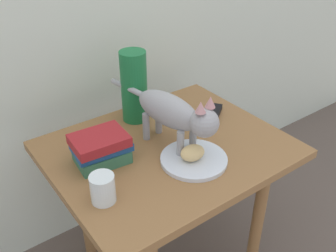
{
  "coord_description": "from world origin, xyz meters",
  "views": [
    {
      "loc": [
        -0.63,
        -0.86,
        1.34
      ],
      "look_at": [
        0.0,
        0.0,
        0.68
      ],
      "focal_mm": 40.89,
      "sensor_mm": 36.0,
      "label": 1
    }
  ],
  "objects_px": {
    "book_stack": "(101,148)",
    "tv_remote": "(213,115)",
    "plate": "(194,159)",
    "green_vase": "(134,87)",
    "candle_jar": "(103,190)",
    "side_table": "(168,166)",
    "cat": "(175,113)",
    "bread_roll": "(193,153)"
  },
  "relations": [
    {
      "from": "side_table",
      "to": "tv_remote",
      "type": "height_order",
      "value": "tv_remote"
    },
    {
      "from": "bread_roll",
      "to": "cat",
      "type": "relative_size",
      "value": 0.17
    },
    {
      "from": "side_table",
      "to": "cat",
      "type": "distance_m",
      "value": 0.22
    },
    {
      "from": "book_stack",
      "to": "tv_remote",
      "type": "distance_m",
      "value": 0.48
    },
    {
      "from": "green_vase",
      "to": "tv_remote",
      "type": "xyz_separation_m",
      "value": [
        0.24,
        -0.17,
        -0.12
      ]
    },
    {
      "from": "green_vase",
      "to": "plate",
      "type": "bearing_deg",
      "value": -88.77
    },
    {
      "from": "candle_jar",
      "to": "tv_remote",
      "type": "height_order",
      "value": "candle_jar"
    },
    {
      "from": "side_table",
      "to": "candle_jar",
      "type": "bearing_deg",
      "value": -160.33
    },
    {
      "from": "bread_roll",
      "to": "green_vase",
      "type": "distance_m",
      "value": 0.35
    },
    {
      "from": "plate",
      "to": "tv_remote",
      "type": "xyz_separation_m",
      "value": [
        0.24,
        0.17,
        0.0
      ]
    },
    {
      "from": "cat",
      "to": "green_vase",
      "type": "bearing_deg",
      "value": 91.0
    },
    {
      "from": "book_stack",
      "to": "tv_remote",
      "type": "height_order",
      "value": "book_stack"
    },
    {
      "from": "book_stack",
      "to": "tv_remote",
      "type": "bearing_deg",
      "value": -0.14
    },
    {
      "from": "candle_jar",
      "to": "plate",
      "type": "bearing_deg",
      "value": -1.66
    },
    {
      "from": "green_vase",
      "to": "tv_remote",
      "type": "height_order",
      "value": "green_vase"
    },
    {
      "from": "cat",
      "to": "tv_remote",
      "type": "distance_m",
      "value": 0.28
    },
    {
      "from": "plate",
      "to": "tv_remote",
      "type": "distance_m",
      "value": 0.29
    },
    {
      "from": "side_table",
      "to": "book_stack",
      "type": "relative_size",
      "value": 4.14
    },
    {
      "from": "book_stack",
      "to": "green_vase",
      "type": "height_order",
      "value": "green_vase"
    },
    {
      "from": "green_vase",
      "to": "candle_jar",
      "type": "distance_m",
      "value": 0.46
    },
    {
      "from": "bread_roll",
      "to": "tv_remote",
      "type": "xyz_separation_m",
      "value": [
        0.25,
        0.18,
        -0.03
      ]
    },
    {
      "from": "side_table",
      "to": "tv_remote",
      "type": "relative_size",
      "value": 5.18
    },
    {
      "from": "green_vase",
      "to": "book_stack",
      "type": "bearing_deg",
      "value": -144.38
    },
    {
      "from": "book_stack",
      "to": "green_vase",
      "type": "xyz_separation_m",
      "value": [
        0.23,
        0.16,
        0.08
      ]
    },
    {
      "from": "bread_roll",
      "to": "tv_remote",
      "type": "relative_size",
      "value": 0.53
    },
    {
      "from": "bread_roll",
      "to": "tv_remote",
      "type": "distance_m",
      "value": 0.3
    },
    {
      "from": "bread_roll",
      "to": "green_vase",
      "type": "height_order",
      "value": "green_vase"
    },
    {
      "from": "side_table",
      "to": "cat",
      "type": "xyz_separation_m",
      "value": [
        0.01,
        -0.02,
        0.22
      ]
    },
    {
      "from": "green_vase",
      "to": "candle_jar",
      "type": "bearing_deg",
      "value": -133.39
    },
    {
      "from": "green_vase",
      "to": "bread_roll",
      "type": "bearing_deg",
      "value": -90.37
    },
    {
      "from": "book_stack",
      "to": "green_vase",
      "type": "bearing_deg",
      "value": 35.62
    },
    {
      "from": "book_stack",
      "to": "tv_remote",
      "type": "xyz_separation_m",
      "value": [
        0.47,
        -0.0,
        -0.04
      ]
    },
    {
      "from": "green_vase",
      "to": "tv_remote",
      "type": "bearing_deg",
      "value": -34.07
    },
    {
      "from": "side_table",
      "to": "plate",
      "type": "height_order",
      "value": "plate"
    },
    {
      "from": "cat",
      "to": "green_vase",
      "type": "relative_size",
      "value": 1.78
    },
    {
      "from": "cat",
      "to": "plate",
      "type": "bearing_deg",
      "value": -88.24
    },
    {
      "from": "side_table",
      "to": "bread_roll",
      "type": "bearing_deg",
      "value": -86.66
    },
    {
      "from": "bread_roll",
      "to": "book_stack",
      "type": "xyz_separation_m",
      "value": [
        -0.23,
        0.18,
        0.01
      ]
    },
    {
      "from": "book_stack",
      "to": "green_vase",
      "type": "distance_m",
      "value": 0.29
    },
    {
      "from": "bread_roll",
      "to": "cat",
      "type": "height_order",
      "value": "cat"
    },
    {
      "from": "cat",
      "to": "book_stack",
      "type": "relative_size",
      "value": 2.53
    },
    {
      "from": "bread_roll",
      "to": "cat",
      "type": "bearing_deg",
      "value": 86.43
    }
  ]
}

